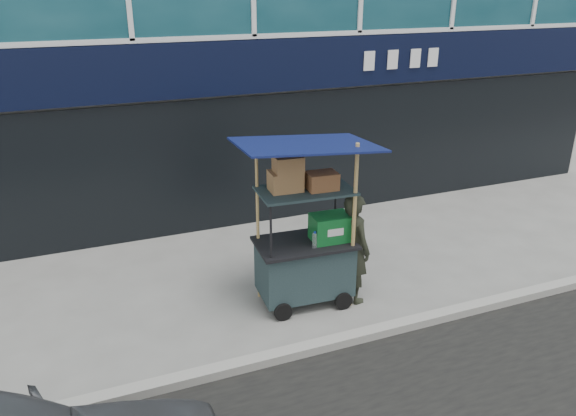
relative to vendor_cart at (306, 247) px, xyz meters
name	(u,v)px	position (x,y,z in m)	size (l,w,h in m)	color
ground	(355,331)	(0.30, -0.94, -0.85)	(80.00, 80.00, 0.00)	slate
curb	(362,335)	(0.30, -1.14, -0.79)	(80.00, 0.18, 0.12)	#999890
vendor_cart	(306,247)	(0.00, 0.00, 0.00)	(1.86, 1.37, 2.42)	#1B2B2E
vendor_man	(353,248)	(0.64, -0.18, -0.04)	(0.59, 0.39, 1.61)	#262A1F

